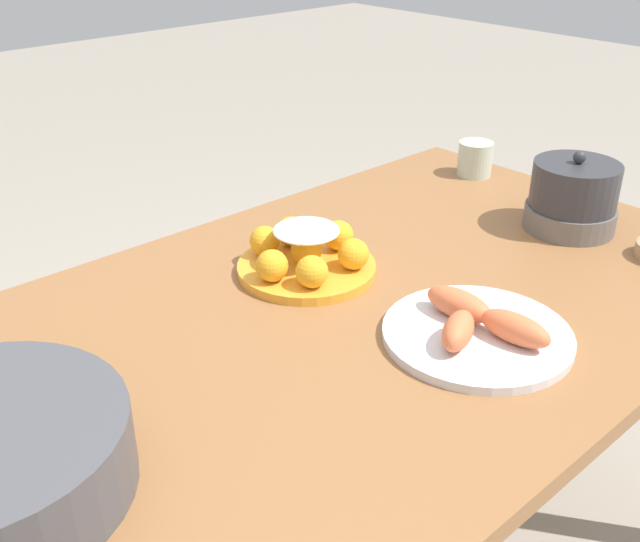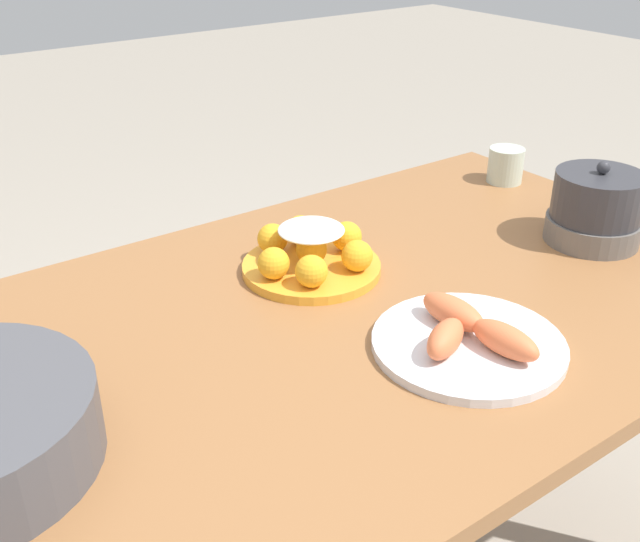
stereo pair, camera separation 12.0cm
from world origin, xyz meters
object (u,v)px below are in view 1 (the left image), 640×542
at_px(seafood_platter, 477,330).
at_px(cup_near, 475,159).
at_px(dining_table, 334,362).
at_px(warming_pot, 573,197).
at_px(cake_plate, 306,255).

distance_m(seafood_platter, cup_near, 0.70).
distance_m(dining_table, cup_near, 0.72).
relative_size(dining_table, seafood_platter, 5.43).
relative_size(seafood_platter, warming_pot, 1.62).
distance_m(cake_plate, seafood_platter, 0.33).
height_order(dining_table, cake_plate, cake_plate).
bearing_deg(cake_plate, seafood_platter, 97.36).
height_order(seafood_platter, warming_pot, warming_pot).
relative_size(dining_table, warming_pot, 8.81).
relative_size(dining_table, cake_plate, 6.35).
height_order(dining_table, cup_near, cup_near).
xyz_separation_m(dining_table, seafood_platter, (-0.11, 0.19, 0.10)).
bearing_deg(cake_plate, dining_table, 65.40).
bearing_deg(cup_near, warming_pot, 70.98).
bearing_deg(seafood_platter, cake_plate, -82.64).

